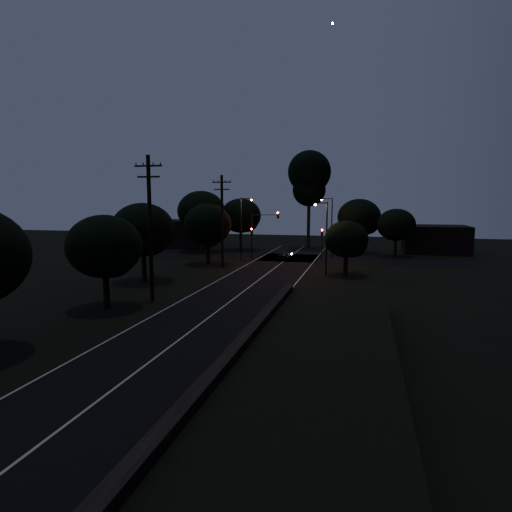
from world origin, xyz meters
The scene contains 23 objects.
ground centered at (0.00, 0.00, 0.00)m, with size 160.00×160.00×0.00m, color black.
road_surface centered at (0.00, 31.12, 0.01)m, with size 60.00×70.00×0.03m.
retaining_wall centered at (7.74, 3.00, 0.62)m, with size 6.93×26.00×1.60m.
utility_pole_mid centered at (-6.00, 15.00, 5.74)m, with size 2.20×0.30×11.00m.
utility_pole_far centered at (-6.00, 32.00, 5.48)m, with size 2.20×0.30×10.50m.
tree_left_b centered at (-7.81, 11.89, 4.32)m, with size 5.25×5.25×6.67m.
tree_left_c centered at (-10.29, 21.88, 4.81)m, with size 5.89×5.89×7.44m.
tree_left_d centered at (-8.30, 33.88, 4.72)m, with size 5.74×5.74×7.28m.
tree_far_nw centered at (-8.78, 49.87, 5.17)m, with size 6.31×6.31×7.99m.
tree_far_w centered at (-13.75, 45.86, 5.92)m, with size 7.14×7.14×9.11m.
tree_far_ne centered at (9.22, 49.87, 5.12)m, with size 6.25×6.25×7.91m.
tree_far_e centered at (14.18, 46.90, 4.25)m, with size 5.17×5.17×6.56m.
tree_right_a centered at (8.16, 29.91, 3.64)m, with size 4.42×4.42×5.62m.
tall_pine centered at (1.00, 55.00, 11.26)m, with size 6.87×6.87×15.61m.
building_left centered at (-20.00, 52.00, 2.20)m, with size 10.00×8.00×4.40m, color black.
building_right centered at (20.00, 53.00, 2.00)m, with size 9.00×7.00×4.00m, color black.
signal_left centered at (-4.60, 39.99, 2.84)m, with size 0.28×0.35×4.10m.
signal_right centered at (4.60, 39.99, 2.84)m, with size 0.28×0.35×4.10m.
signal_mast centered at (-2.91, 39.99, 4.34)m, with size 3.70×0.35×6.25m.
streetlight_a centered at (-5.31, 38.00, 4.64)m, with size 1.66×0.26×8.00m.
streetlight_b centered at (5.31, 44.00, 4.64)m, with size 1.66×0.26×8.00m.
streetlight_c centered at (5.83, 30.00, 4.35)m, with size 1.46×0.26×7.50m.
car centered at (-0.20, 39.78, 0.59)m, with size 1.38×3.44×1.17m, color black.
Camera 1 is at (9.66, -14.39, 7.63)m, focal length 30.00 mm.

